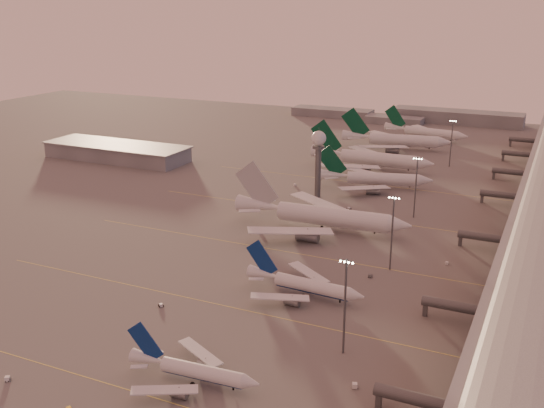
% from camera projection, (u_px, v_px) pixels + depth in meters
% --- Properties ---
extents(ground, '(700.00, 700.00, 0.00)m').
position_uv_depth(ground, '(148.00, 307.00, 179.20)').
color(ground, '#5F5C5C').
rests_on(ground, ground).
extents(taxiway_markings, '(180.00, 185.25, 0.02)m').
position_uv_depth(taxiway_markings, '(318.00, 256.00, 215.50)').
color(taxiway_markings, '#E7D451').
rests_on(taxiway_markings, ground).
extents(hangar, '(82.00, 27.00, 8.50)m').
position_uv_depth(hangar, '(117.00, 152.00, 347.16)').
color(hangar, slate).
rests_on(hangar, ground).
extents(radar_tower, '(6.40, 6.40, 31.10)m').
position_uv_depth(radar_tower, '(318.00, 151.00, 274.52)').
color(radar_tower, '#4F5156').
rests_on(radar_tower, ground).
extents(mast_a, '(3.60, 0.56, 25.00)m').
position_uv_depth(mast_a, '(345.00, 302.00, 151.70)').
color(mast_a, '#4F5156').
rests_on(mast_a, ground).
extents(mast_b, '(3.60, 0.56, 25.00)m').
position_uv_depth(mast_b, '(392.00, 229.00, 200.42)').
color(mast_b, '#4F5156').
rests_on(mast_b, ground).
extents(mast_c, '(3.60, 0.56, 25.00)m').
position_uv_depth(mast_c, '(416.00, 184.00, 249.95)').
color(mast_c, '#4F5156').
rests_on(mast_c, ground).
extents(mast_d, '(3.60, 0.56, 25.00)m').
position_uv_depth(mast_d, '(451.00, 141.00, 328.51)').
color(mast_d, '#4F5156').
rests_on(mast_d, ground).
extents(distant_horizon, '(165.00, 37.50, 9.00)m').
position_uv_depth(distant_horizon, '(417.00, 116.00, 457.87)').
color(distant_horizon, slate).
rests_on(distant_horizon, ground).
extents(narrowbody_near, '(32.83, 26.14, 12.82)m').
position_uv_depth(narrowbody_near, '(194.00, 373.00, 142.90)').
color(narrowbody_near, silver).
rests_on(narrowbody_near, ground).
extents(narrowbody_mid, '(37.91, 30.22, 14.80)m').
position_uv_depth(narrowbody_mid, '(304.00, 286.00, 185.25)').
color(narrowbody_mid, silver).
rests_on(narrowbody_mid, ground).
extents(widebody_white, '(69.26, 55.40, 24.35)m').
position_uv_depth(widebody_white, '(321.00, 219.00, 238.76)').
color(widebody_white, silver).
rests_on(widebody_white, ground).
extents(greentail_a, '(52.28, 41.67, 19.41)m').
position_uv_depth(greentail_a, '(375.00, 181.00, 293.27)').
color(greentail_a, silver).
rests_on(greentail_a, ground).
extents(greentail_b, '(65.70, 53.09, 23.87)m').
position_uv_depth(greentail_b, '(371.00, 161.00, 326.73)').
color(greentail_b, silver).
rests_on(greentail_b, ground).
extents(greentail_c, '(63.97, 51.31, 23.33)m').
position_uv_depth(greentail_c, '(396.00, 142.00, 371.29)').
color(greentail_c, silver).
rests_on(greentail_c, ground).
extents(greentail_d, '(54.54, 43.71, 19.93)m').
position_uv_depth(greentail_d, '(425.00, 134.00, 397.04)').
color(greentail_d, silver).
rests_on(greentail_d, ground).
extents(gsv_truck_a, '(5.94, 4.71, 2.30)m').
position_uv_depth(gsv_truck_a, '(9.00, 376.00, 143.97)').
color(gsv_truck_a, white).
rests_on(gsv_truck_a, ground).
extents(gsv_catering_a, '(6.05, 4.08, 4.56)m').
position_uv_depth(gsv_catering_a, '(356.00, 379.00, 140.93)').
color(gsv_catering_a, white).
rests_on(gsv_catering_a, ground).
extents(gsv_tug_mid, '(3.53, 3.30, 0.87)m').
position_uv_depth(gsv_tug_mid, '(161.00, 305.00, 179.29)').
color(gsv_tug_mid, white).
rests_on(gsv_tug_mid, ground).
extents(gsv_truck_b, '(5.65, 2.32, 2.24)m').
position_uv_depth(gsv_truck_b, '(372.00, 274.00, 198.09)').
color(gsv_truck_b, '#545759').
rests_on(gsv_truck_b, ground).
extents(gsv_truck_c, '(6.17, 3.69, 2.35)m').
position_uv_depth(gsv_truck_c, '(261.00, 230.00, 236.55)').
color(gsv_truck_c, yellow).
rests_on(gsv_truck_c, ground).
extents(gsv_catering_b, '(4.79, 2.77, 3.70)m').
position_uv_depth(gsv_catering_b, '(448.00, 259.00, 207.76)').
color(gsv_catering_b, white).
rests_on(gsv_catering_b, ground).
extents(gsv_tug_far, '(2.75, 3.77, 0.97)m').
position_uv_depth(gsv_tug_far, '(349.00, 209.00, 263.37)').
color(gsv_tug_far, white).
rests_on(gsv_tug_far, ground).
extents(gsv_truck_d, '(3.38, 5.71, 2.17)m').
position_uv_depth(gsv_truck_d, '(295.00, 184.00, 297.42)').
color(gsv_truck_d, white).
rests_on(gsv_truck_d, ground).
extents(gsv_tug_hangar, '(4.59, 3.74, 1.14)m').
position_uv_depth(gsv_tug_hangar, '(407.00, 180.00, 305.80)').
color(gsv_tug_hangar, yellow).
rests_on(gsv_tug_hangar, ground).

